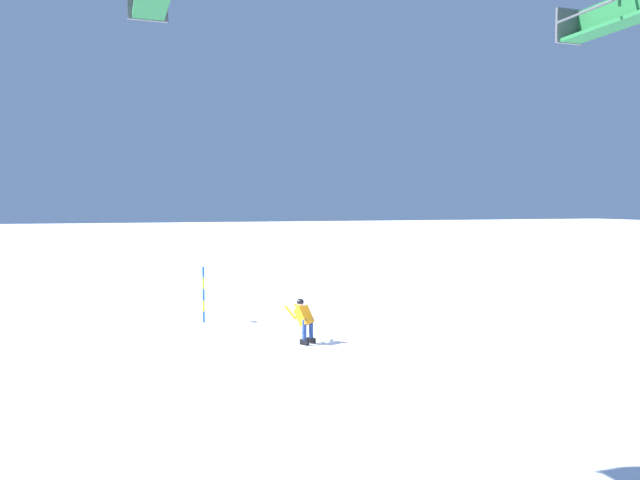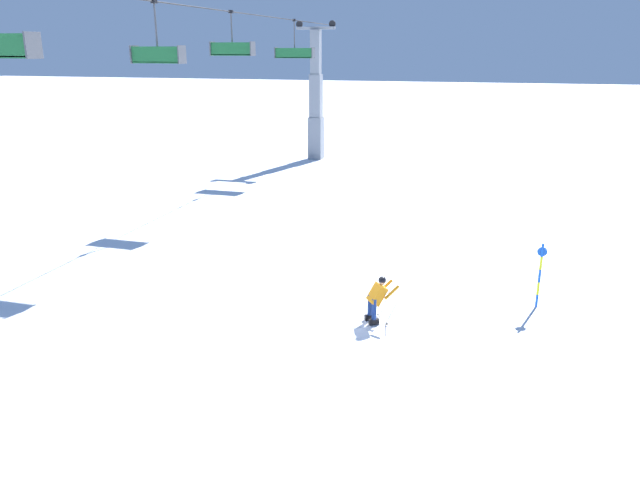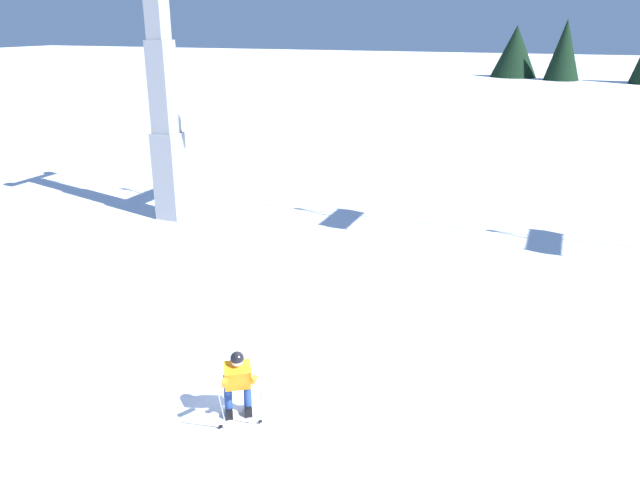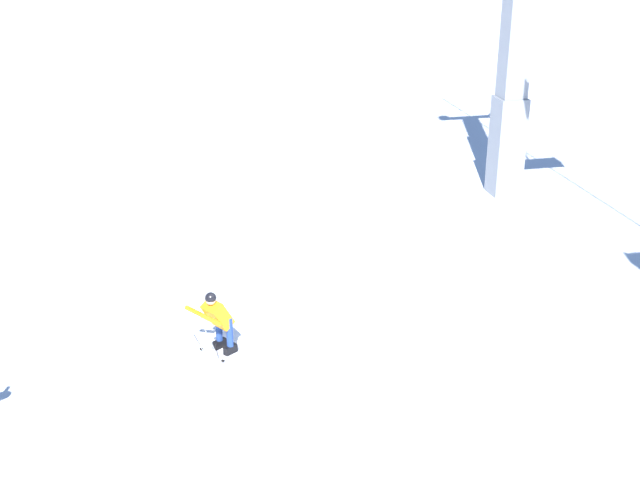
# 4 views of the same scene
# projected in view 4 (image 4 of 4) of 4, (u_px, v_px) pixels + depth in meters

# --- Properties ---
(ground_plane) EXTENTS (260.00, 260.00, 0.00)m
(ground_plane) POSITION_uv_depth(u_px,v_px,m) (282.00, 361.00, 16.01)
(ground_plane) COLOR white
(skier_carving_main) EXTENTS (1.31, 1.58, 1.46)m
(skier_carving_main) POSITION_uv_depth(u_px,v_px,m) (218.00, 319.00, 15.98)
(skier_carving_main) COLOR white
(skier_carving_main) RESTS_ON ground_plane
(lift_tower_near) EXTENTS (0.82, 2.56, 9.11)m
(lift_tower_near) POSITION_uv_depth(u_px,v_px,m) (514.00, 65.00, 23.40)
(lift_tower_near) COLOR gray
(lift_tower_near) RESTS_ON ground_plane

